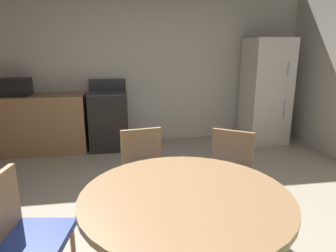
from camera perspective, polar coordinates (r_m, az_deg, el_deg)
name	(u,v)px	position (r m, az deg, el deg)	size (l,w,h in m)	color
ground_plane	(157,240)	(2.71, -2.21, -21.04)	(14.00, 14.00, 0.00)	#A89E89
wall_back	(134,63)	(5.18, -6.65, 11.91)	(6.11, 0.12, 2.70)	beige
kitchen_counter	(22,124)	(5.12, -26.34, 0.28)	(1.96, 0.60, 0.90)	#9E754C
oven_range	(109,120)	(4.90, -11.33, 1.14)	(0.60, 0.60, 1.10)	black
refrigerator	(265,91)	(5.37, 18.21, 6.34)	(0.68, 0.68, 1.76)	silver
microwave	(15,87)	(5.04, -27.41, 6.67)	(0.44, 0.32, 0.26)	black
dining_table	(185,217)	(1.85, 3.34, -17.11)	(1.24, 1.24, 0.76)	#9E754C
chair_west	(22,232)	(2.11, -26.21, -17.78)	(0.46, 0.46, 0.87)	#9E754C
chair_north	(145,171)	(2.74, -4.50, -8.63)	(0.46, 0.46, 0.87)	#9E754C
chair_northeast	(228,173)	(2.74, 11.49, -8.89)	(0.56, 0.56, 0.87)	#9E754C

